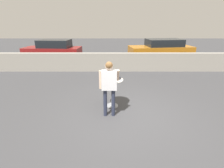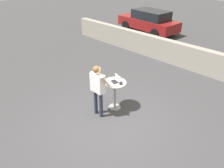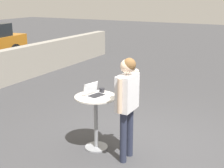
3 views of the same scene
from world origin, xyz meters
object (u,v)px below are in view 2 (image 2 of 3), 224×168
object	(u,v)px
cafe_table	(115,90)
standing_person	(98,85)
coffee_mug	(121,83)
laptop	(116,81)
parked_car_further_down	(149,21)

from	to	relation	value
cafe_table	standing_person	size ratio (longest dim) A/B	0.57
coffee_mug	laptop	bearing A→B (deg)	175.55
laptop	standing_person	xyz separation A→B (m)	(-0.10, -0.66, 0.08)
cafe_table	coffee_mug	size ratio (longest dim) A/B	7.77
coffee_mug	parked_car_further_down	bearing A→B (deg)	120.89
cafe_table	parked_car_further_down	size ratio (longest dim) A/B	0.22
laptop	standing_person	distance (m)	0.67
cafe_table	laptop	xyz separation A→B (m)	(0.01, 0.03, 0.33)
cafe_table	coffee_mug	bearing A→B (deg)	2.85
cafe_table	laptop	size ratio (longest dim) A/B	2.55
cafe_table	parked_car_further_down	world-z (taller)	parked_car_further_down
coffee_mug	standing_person	bearing A→B (deg)	-116.94
cafe_table	coffee_mug	world-z (taller)	coffee_mug
laptop	coffee_mug	bearing A→B (deg)	-4.45
coffee_mug	parked_car_further_down	distance (m)	9.04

